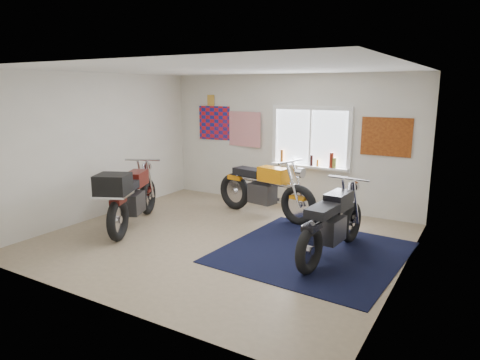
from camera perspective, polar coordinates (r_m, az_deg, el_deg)
The scene contains 10 objects.
ground at distance 7.05m, azimuth -2.30°, elevation -7.92°, with size 5.50×5.50×0.00m, color #9E896B.
room_shell at distance 6.66m, azimuth -2.42°, elevation 5.44°, with size 5.50×5.50×5.50m.
navy_rug at distance 6.61m, azimuth 9.66°, elevation -9.43°, with size 2.50×2.60×0.01m, color black.
window_assembly at distance 8.66m, azimuth 9.38°, elevation 5.04°, with size 1.66×0.17×1.26m.
oil_bottles at distance 8.59m, azimuth 10.12°, elevation 2.62°, with size 1.20×0.09×0.30m.
flag_display at distance 9.74m, azimuth -3.91°, elevation 10.55°, with size 1.60×0.10×1.17m.
triumph_poster at distance 8.24m, azimuth 18.92°, elevation 5.46°, with size 0.90×0.03×0.70m, color #A54C14.
yellow_triumph at distance 8.16m, azimuth 3.25°, elevation -1.39°, with size 2.29×0.75×1.16m.
black_chrome_bike at distance 6.36m, azimuth 12.18°, elevation -5.86°, with size 0.65×2.14×1.10m.
maroon_tourer at distance 7.63m, azimuth -14.49°, elevation -2.13°, with size 1.22×2.13×1.13m.
Camera 1 is at (3.61, -5.55, 2.42)m, focal length 32.00 mm.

